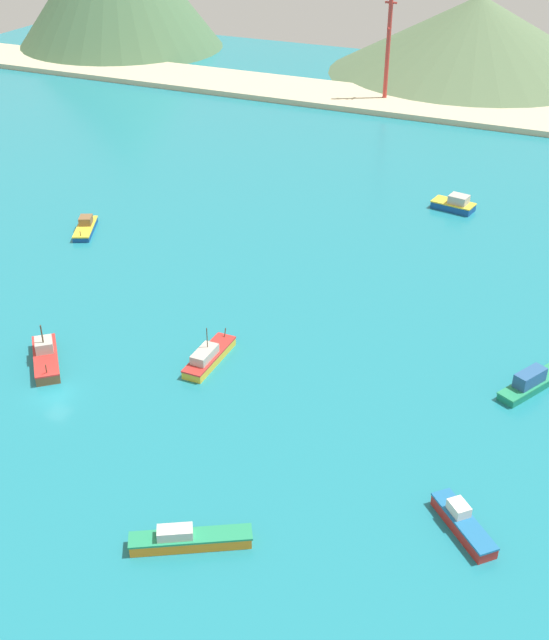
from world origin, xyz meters
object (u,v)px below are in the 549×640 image
at_px(fishing_boat_5, 46,357).
at_px(radio_tower, 388,42).
at_px(fishing_boat_2, 189,539).
at_px(fishing_boat_3, 86,227).
at_px(fishing_boat_4, 463,523).
at_px(fishing_boat_8, 208,357).
at_px(fishing_boat_9, 455,204).
at_px(fishing_boat_7, 534,381).

relative_size(fishing_boat_5, radio_tower, 0.32).
xyz_separation_m(fishing_boat_2, fishing_boat_3, (-45.49, 49.26, -0.06)).
height_order(fishing_boat_4, radio_tower, radio_tower).
distance_m(fishing_boat_2, fishing_boat_4, 23.60).
xyz_separation_m(fishing_boat_2, fishing_boat_8, (-11.57, 25.25, 0.07)).
bearing_deg(radio_tower, fishing_boat_9, -62.04).
xyz_separation_m(fishing_boat_3, fishing_boat_9, (49.30, 31.01, 0.29)).
distance_m(fishing_boat_2, fishing_boat_5, 33.36).
relative_size(fishing_boat_2, radio_tower, 0.38).
bearing_deg(fishing_boat_3, radio_tower, 76.28).
height_order(fishing_boat_7, fishing_boat_8, fishing_boat_8).
bearing_deg(fishing_boat_7, fishing_boat_5, -160.94).
bearing_deg(fishing_boat_8, fishing_boat_3, 144.71).
distance_m(fishing_boat_4, fishing_boat_5, 49.50).
bearing_deg(fishing_boat_8, fishing_boat_9, 74.39).
xyz_separation_m(fishing_boat_3, fishing_boat_4, (66.22, -37.98, 0.09)).
relative_size(fishing_boat_2, fishing_boat_7, 0.95).
relative_size(fishing_boat_3, fishing_boat_8, 0.92).
xyz_separation_m(fishing_boat_7, fishing_boat_9, (-19.25, 44.95, 0.11)).
bearing_deg(fishing_boat_2, fishing_boat_5, 148.27).
bearing_deg(fishing_boat_2, radio_tower, 100.46).
distance_m(fishing_boat_4, radio_tower, 131.60).
bearing_deg(fishing_boat_7, fishing_boat_2, -123.14).
distance_m(fishing_boat_4, fishing_boat_8, 35.19).
xyz_separation_m(fishing_boat_9, radio_tower, (-28.58, 53.86, 12.31)).
bearing_deg(fishing_boat_8, fishing_boat_2, -65.39).
xyz_separation_m(fishing_boat_8, fishing_boat_9, (15.38, 55.02, 0.16)).
relative_size(fishing_boat_8, fishing_boat_9, 1.26).
height_order(fishing_boat_3, fishing_boat_7, fishing_boat_7).
bearing_deg(fishing_boat_5, radio_tower, 88.23).
distance_m(fishing_boat_8, radio_tower, 110.38).
height_order(fishing_boat_2, fishing_boat_8, fishing_boat_8).
bearing_deg(fishing_boat_2, fishing_boat_3, 132.72).
distance_m(fishing_boat_5, fishing_boat_9, 70.50).
xyz_separation_m(fishing_boat_4, fishing_boat_7, (2.33, 24.04, 0.10)).
bearing_deg(fishing_boat_7, fishing_boat_3, 168.50).
distance_m(fishing_boat_4, fishing_boat_9, 71.04).
distance_m(fishing_boat_7, radio_tower, 110.48).
bearing_deg(fishing_boat_9, fishing_boat_7, -66.82).
xyz_separation_m(fishing_boat_7, radio_tower, (-47.83, 98.81, 12.41)).
height_order(fishing_boat_5, fishing_boat_7, fishing_boat_5).
distance_m(fishing_boat_5, radio_tower, 117.30).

